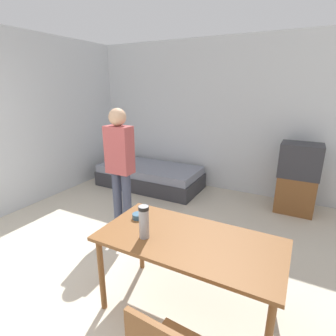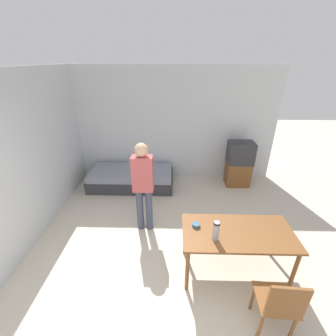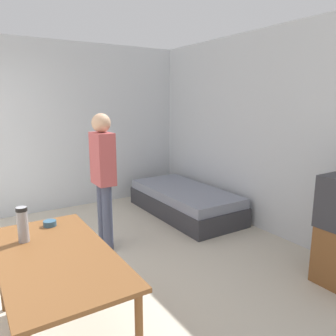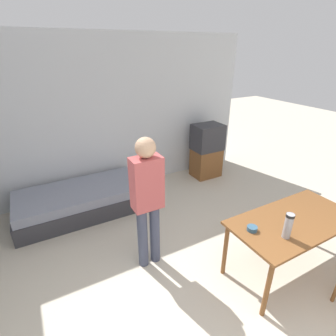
{
  "view_description": "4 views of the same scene",
  "coord_description": "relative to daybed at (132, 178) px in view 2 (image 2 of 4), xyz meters",
  "views": [
    {
      "loc": [
        1.75,
        -0.88,
        1.9
      ],
      "look_at": [
        0.2,
        2.06,
        0.85
      ],
      "focal_mm": 28.0,
      "sensor_mm": 36.0,
      "label": 1
    },
    {
      "loc": [
        0.18,
        -1.51,
        2.79
      ],
      "look_at": [
        0.09,
        2.26,
        0.96
      ],
      "focal_mm": 24.0,
      "sensor_mm": 36.0,
      "label": 2
    },
    {
      "loc": [
        3.27,
        0.36,
        1.79
      ],
      "look_at": [
        0.24,
        2.26,
        1.04
      ],
      "focal_mm": 35.0,
      "sensor_mm": 36.0,
      "label": 3
    },
    {
      "loc": [
        -1.31,
        -0.6,
        2.46
      ],
      "look_at": [
        0.16,
        2.09,
        1.04
      ],
      "focal_mm": 28.0,
      "sensor_mm": 36.0,
      "label": 4
    }
  ],
  "objects": [
    {
      "name": "thermos_flask",
      "position": [
        1.54,
        -2.57,
        0.67
      ],
      "size": [
        0.08,
        0.08,
        0.27
      ],
      "color": "#99999E",
      "rests_on": "dining_table"
    },
    {
      "name": "tv",
      "position": [
        2.57,
        0.13,
        0.35
      ],
      "size": [
        0.57,
        0.43,
        1.09
      ],
      "color": "brown",
      "rests_on": "ground_plane"
    },
    {
      "name": "wall_back",
      "position": [
        0.82,
        0.58,
        1.14
      ],
      "size": [
        5.26,
        0.06,
        2.7
      ],
      "color": "silver",
      "rests_on": "ground_plane"
    },
    {
      "name": "wall_left",
      "position": [
        -1.34,
        -1.34,
        1.14
      ],
      "size": [
        0.06,
        4.78,
        2.7
      ],
      "color": "silver",
      "rests_on": "ground_plane"
    },
    {
      "name": "wooden_chair",
      "position": [
        2.12,
        -3.24,
        0.29
      ],
      "size": [
        0.43,
        0.43,
        0.89
      ],
      "color": "brown",
      "rests_on": "ground_plane"
    },
    {
      "name": "ground_plane",
      "position": [
        0.82,
        -3.23,
        -0.21
      ],
      "size": [
        20.0,
        20.0,
        0.0
      ],
      "primitive_type": "plane",
      "color": "beige"
    },
    {
      "name": "person_standing",
      "position": [
        0.5,
        -1.52,
        0.75
      ],
      "size": [
        0.34,
        0.22,
        1.64
      ],
      "color": "#3D4256",
      "rests_on": "ground_plane"
    },
    {
      "name": "mate_bowl",
      "position": [
        1.32,
        -2.33,
        0.55
      ],
      "size": [
        0.11,
        0.11,
        0.05
      ],
      "color": "#335670",
      "rests_on": "dining_table"
    },
    {
      "name": "dining_table",
      "position": [
        1.87,
        -2.42,
        0.44
      ],
      "size": [
        1.47,
        0.74,
        0.73
      ],
      "color": "brown",
      "rests_on": "ground_plane"
    },
    {
      "name": "daybed",
      "position": [
        0.0,
        0.0,
        0.0
      ],
      "size": [
        1.98,
        0.94,
        0.42
      ],
      "color": "#333338",
      "rests_on": "ground_plane"
    }
  ]
}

